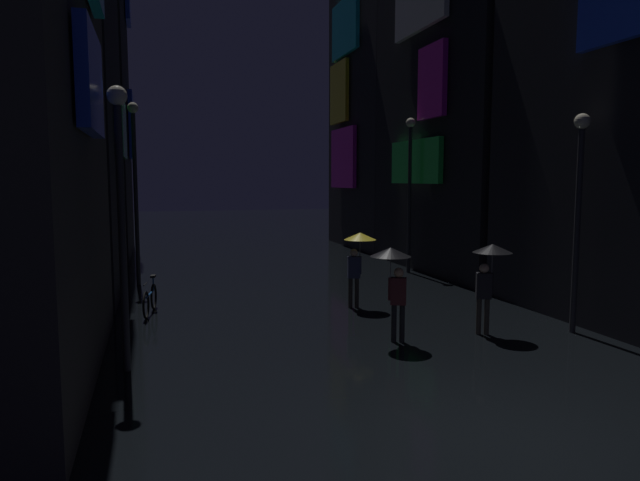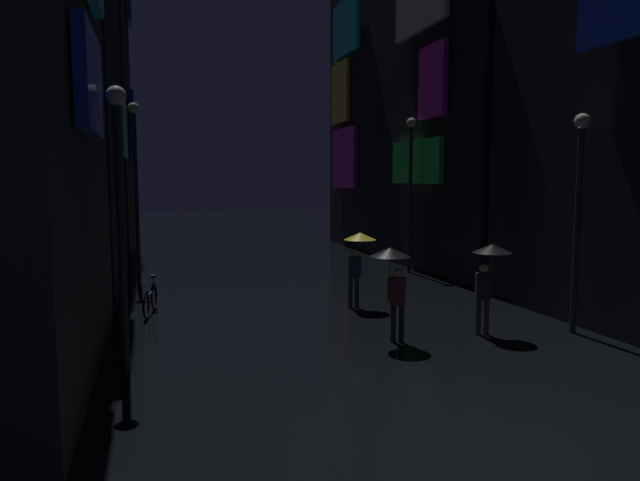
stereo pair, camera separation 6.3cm
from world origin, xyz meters
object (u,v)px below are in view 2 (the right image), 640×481
at_px(pedestrian_midstreet_centre_black, 393,268).
at_px(streetlamp_left_near, 120,195).
at_px(bicycle_parked_at_storefront, 150,299).
at_px(pedestrian_foreground_right_black, 489,264).
at_px(streetlamp_right_near, 579,196).
at_px(streetlamp_left_far, 136,174).
at_px(pedestrian_midstreet_left_yellow, 358,249).
at_px(streetlamp_right_far, 410,178).

relative_size(pedestrian_midstreet_centre_black, streetlamp_left_near, 0.40).
bearing_deg(bicycle_parked_at_storefront, pedestrian_foreground_right_black, -29.76).
bearing_deg(streetlamp_right_near, pedestrian_foreground_right_black, 168.56).
relative_size(streetlamp_right_near, streetlamp_left_far, 0.83).
bearing_deg(pedestrian_midstreet_left_yellow, streetlamp_left_far, 138.28).
bearing_deg(bicycle_parked_at_storefront, streetlamp_right_far, 24.33).
relative_size(pedestrian_midstreet_left_yellow, bicycle_parked_at_storefront, 1.18).
bearing_deg(pedestrian_midstreet_left_yellow, streetlamp_right_near, -44.48).
xyz_separation_m(streetlamp_right_near, streetlamp_left_near, (-10.00, 0.07, 0.10)).
xyz_separation_m(streetlamp_left_near, streetlamp_left_far, (0.00, 9.20, 0.47)).
bearing_deg(pedestrian_midstreet_left_yellow, pedestrian_midstreet_centre_black, -97.43).
bearing_deg(streetlamp_right_far, pedestrian_foreground_right_black, -103.16).
distance_m(streetlamp_right_far, streetlamp_left_far, 10.00).
bearing_deg(streetlamp_left_far, pedestrian_foreground_right_black, -48.03).
bearing_deg(pedestrian_midstreet_centre_black, streetlamp_right_near, -5.45).
distance_m(pedestrian_midstreet_left_yellow, streetlamp_right_near, 5.78).
distance_m(pedestrian_midstreet_centre_black, streetlamp_left_near, 5.82).
xyz_separation_m(pedestrian_midstreet_left_yellow, bicycle_parked_at_storefront, (-5.62, 0.84, -1.28)).
bearing_deg(pedestrian_midstreet_left_yellow, bicycle_parked_at_storefront, 171.55).
relative_size(pedestrian_midstreet_centre_black, streetlamp_right_near, 0.42).
height_order(bicycle_parked_at_storefront, streetlamp_right_near, streetlamp_right_near).
bearing_deg(pedestrian_midstreet_left_yellow, pedestrian_foreground_right_black, -60.85).
relative_size(streetlamp_right_far, streetlamp_left_far, 0.96).
relative_size(pedestrian_foreground_right_black, bicycle_parked_at_storefront, 1.18).
xyz_separation_m(pedestrian_foreground_right_black, streetlamp_right_far, (2.03, 8.67, 1.99)).
distance_m(pedestrian_midstreet_centre_black, streetlamp_left_far, 10.67).
bearing_deg(streetlamp_right_near, streetlamp_left_near, 179.58).
bearing_deg(pedestrian_foreground_right_black, streetlamp_left_near, -177.59).
xyz_separation_m(bicycle_parked_at_storefront, streetlamp_right_near, (9.60, -4.74, 2.83)).
bearing_deg(pedestrian_midstreet_centre_black, streetlamp_left_near, -176.42).
height_order(pedestrian_foreground_right_black, streetlamp_left_far, streetlamp_left_far).
bearing_deg(streetlamp_right_far, streetlamp_right_near, -90.00).
distance_m(pedestrian_foreground_right_black, streetlamp_left_far, 12.11).
bearing_deg(pedestrian_midstreet_centre_black, bicycle_parked_at_storefront, 140.13).
distance_m(streetlamp_right_near, streetlamp_left_far, 13.65).
bearing_deg(pedestrian_midstreet_centre_black, pedestrian_foreground_right_black, -0.29).
relative_size(pedestrian_midstreet_centre_black, streetlamp_left_far, 0.34).
bearing_deg(streetlamp_right_far, streetlamp_left_far, 178.87).
bearing_deg(streetlamp_right_near, bicycle_parked_at_storefront, 153.72).
distance_m(bicycle_parked_at_storefront, streetlamp_right_far, 11.03).
bearing_deg(pedestrian_foreground_right_black, streetlamp_right_near, -11.44).
xyz_separation_m(pedestrian_midstreet_centre_black, streetlamp_left_far, (-5.57, 8.85, 2.12)).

